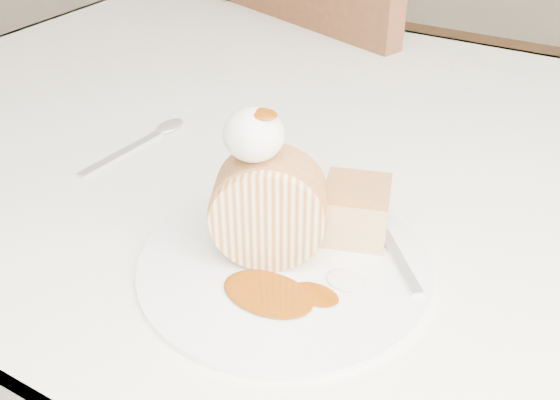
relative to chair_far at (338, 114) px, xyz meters
The scene contains 10 objects.
table 0.57m from the chair_far, 64.37° to the right, with size 1.40×0.90×0.75m.
chair_far is the anchor object (origin of this frame).
plate 0.82m from the chair_far, 68.80° to the right, with size 0.26×0.26×0.01m, color white.
roulade_slice 0.82m from the chair_far, 69.92° to the right, with size 0.10×0.10×0.05m, color beige.
cake_chunk 0.78m from the chair_far, 64.16° to the right, with size 0.06×0.05×0.05m, color #AB7340.
whipped_cream 0.85m from the chair_far, 70.80° to the right, with size 0.05×0.05×0.04m, color white.
caramel_drizzle 0.86m from the chair_far, 70.21° to the right, with size 0.03×0.02×0.01m, color #753404.
caramel_pool 0.86m from the chair_far, 69.25° to the right, with size 0.08×0.05×0.00m, color #753404, non-canonical shape.
fork 0.80m from the chair_far, 61.46° to the right, with size 0.02×0.16×0.00m, color silver.
spoon 0.69m from the chair_far, 88.52° to the right, with size 0.02×0.16×0.00m, color silver.
Camera 1 is at (0.26, -0.41, 1.11)m, focal length 40.00 mm.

